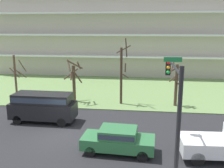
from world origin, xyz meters
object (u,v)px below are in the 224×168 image
Objects in this scene: tree_far_right at (176,83)px; sedan_green_near_left at (118,139)px; tree_right at (122,73)px; van_black_center_left at (43,105)px; tree_center at (74,80)px; traffic_signal_mast at (174,99)px; tree_left at (16,77)px.

sedan_green_near_left is (-4.55, -10.00, -1.42)m from tree_far_right.
tree_right is 8.26m from van_black_center_left.
tree_center is at bearing 121.72° from sedan_green_near_left.
van_black_center_left is (-1.01, -5.75, -0.95)m from tree_center.
van_black_center_left is (-6.53, 4.50, 0.52)m from sedan_green_near_left.
sedan_green_near_left is at bearing 137.83° from traffic_signal_mast.
tree_far_right is (5.20, -0.04, -0.85)m from tree_right.
tree_left is 0.79× the size of traffic_signal_mast.
tree_center is at bearing 178.57° from tree_far_right.
tree_right reaches higher than sedan_green_near_left.
tree_far_right is (15.71, 0.68, -0.32)m from tree_left.
tree_center is 0.85× the size of van_black_center_left.
tree_left is 10.55m from tree_right.
tree_left is 1.08× the size of tree_far_right.
tree_far_right is 12.84m from traffic_signal_mast.
tree_right is 1.46× the size of sedan_green_near_left.
tree_left reaches higher than tree_center.
traffic_signal_mast is (8.37, -12.83, 1.88)m from tree_center.
van_black_center_left is at bearing -136.72° from tree_right.
tree_left is 6.79m from van_black_center_left.
tree_center reaches higher than sedan_green_near_left.
tree_far_right reaches higher than sedan_green_near_left.
tree_far_right is 11.07m from sedan_green_near_left.
traffic_signal_mast is at bearing -97.68° from tree_far_right.
traffic_signal_mast is at bearing -40.35° from tree_left.
traffic_signal_mast reaches higher than tree_center.
tree_center is 5.91m from van_black_center_left.
tree_right is at bearing 179.55° from tree_far_right.
tree_right is (4.87, -0.21, 0.80)m from tree_center.
tree_center is 0.99× the size of tree_far_right.
van_black_center_left is at bearing -99.93° from tree_center.
tree_center is at bearing 9.35° from tree_left.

